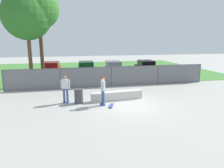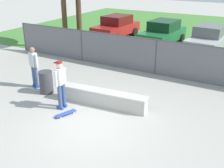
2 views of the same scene
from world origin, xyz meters
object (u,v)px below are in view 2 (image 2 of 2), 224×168
skateboarder (61,83)px  car_silver (209,39)px  skateboard (66,113)px  car_green (163,33)px  trash_bin (46,82)px  concrete_ledge (101,98)px  bystander (34,65)px  car_red (116,27)px

skateboarder → car_silver: (3.10, 10.52, -0.19)m
skateboard → car_green: 11.21m
car_green → trash_bin: 10.14m
trash_bin → concrete_ledge: bearing=3.4°
bystander → trash_bin: (0.82, -0.22, -0.53)m
skateboard → car_red: (-4.24, 11.50, 0.77)m
car_red → car_silver: bearing=-5.0°
skateboarder → bystander: (-2.29, 1.00, -0.02)m
skateboarder → skateboard: (0.46, -0.38, -0.96)m
car_red → car_green: size_ratio=1.00×
concrete_ledge → bystander: (-3.44, 0.07, 0.70)m
car_silver → bystander: size_ratio=2.37×
trash_bin → skateboarder: bearing=-28.0°
concrete_ledge → bystander: 3.51m
car_silver → trash_bin: (-4.57, -9.74, -0.36)m
car_red → bystander: bystander is taller
skateboard → trash_bin: (-1.93, 1.16, 0.40)m
concrete_ledge → skateboarder: size_ratio=1.98×
concrete_ledge → skateboard: 1.50m
skateboard → car_silver: (2.64, 10.90, 0.77)m
car_silver → concrete_ledge: bearing=-101.5°
concrete_ledge → bystander: size_ratio=2.00×
bystander → trash_bin: size_ratio=1.92×
concrete_ledge → car_red: car_red is taller
car_green → car_silver: (3.08, -0.28, 0.00)m
concrete_ledge → skateboarder: skateboarder is taller
skateboarder → trash_bin: (-1.47, 0.78, -0.56)m
car_green → skateboarder: bearing=-90.1°
bystander → car_red: bearing=98.4°
car_silver → bystander: (-5.39, -9.52, 0.17)m
trash_bin → bystander: bearing=164.9°
bystander → trash_bin: 1.01m
skateboarder → trash_bin: 1.75m
concrete_ledge → car_red: bearing=115.8°
trash_bin → car_green: bearing=81.6°
car_red → concrete_ledge: bearing=-64.2°
car_green → car_silver: bearing=-5.2°
car_silver → trash_bin: size_ratio=4.55×
skateboard → car_silver: car_silver is taller
concrete_ledge → skateboarder: 1.65m
bystander → skateboard: bearing=-26.7°
skateboarder → car_green: size_ratio=0.43×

